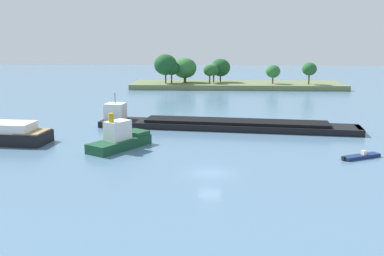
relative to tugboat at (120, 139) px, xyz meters
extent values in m
plane|color=slate|center=(12.39, -10.60, -1.32)|extent=(400.00, 400.00, 0.00)
cube|color=#66754C|center=(19.61, 76.01, -0.57)|extent=(63.66, 16.80, 1.50)
cylinder|color=#513823|center=(-1.91, 73.10, 1.59)|extent=(0.44, 0.44, 2.82)
ellipsoid|color=#194C23|center=(-1.91, 73.10, 5.74)|extent=(6.85, 6.85, 6.17)
cylinder|color=#513823|center=(-0.13, 73.13, 1.53)|extent=(0.44, 0.44, 2.69)
ellipsoid|color=#194C23|center=(-0.13, 73.13, 4.61)|extent=(4.36, 4.36, 3.92)
cylinder|color=#513823|center=(3.49, 76.57, 0.98)|extent=(0.44, 0.44, 1.60)
ellipsoid|color=#2D6B33|center=(3.49, 76.57, 4.53)|extent=(6.88, 6.88, 6.20)
cylinder|color=#513823|center=(3.89, 75.95, 1.05)|extent=(0.44, 0.44, 1.73)
ellipsoid|color=#2D6B33|center=(3.89, 75.95, 4.60)|extent=(6.72, 6.72, 6.04)
cylinder|color=#513823|center=(11.33, 73.56, 1.38)|extent=(0.44, 0.44, 2.40)
ellipsoid|color=#235B28|center=(11.33, 73.56, 4.08)|extent=(3.75, 3.75, 3.38)
cylinder|color=#513823|center=(12.49, 76.54, 1.33)|extent=(0.44, 0.44, 2.29)
ellipsoid|color=#2D6B33|center=(12.49, 76.54, 4.12)|extent=(4.11, 4.11, 3.70)
cylinder|color=#513823|center=(14.60, 77.88, 1.21)|extent=(0.44, 0.44, 2.05)
ellipsoid|color=#194C23|center=(14.60, 77.88, 4.62)|extent=(5.97, 5.97, 5.37)
cylinder|color=#513823|center=(30.16, 73.61, 1.17)|extent=(0.44, 0.44, 1.97)
ellipsoid|color=#2D6B33|center=(30.16, 73.61, 3.85)|extent=(4.26, 4.26, 3.83)
cylinder|color=#513823|center=(40.52, 72.19, 1.59)|extent=(0.44, 0.44, 2.81)
ellipsoid|color=#235B28|center=(40.52, 72.19, 4.68)|extent=(4.22, 4.22, 3.80)
cube|color=#937551|center=(-12.92, 1.82, 0.50)|extent=(3.85, 4.76, 0.16)
cube|color=#19472D|center=(-0.08, -0.13, -0.66)|extent=(7.86, 9.87, 1.31)
cube|color=#19472D|center=(1.68, 2.71, 0.29)|extent=(3.96, 3.85, 0.60)
cube|color=white|center=(-0.24, -0.39, 1.29)|extent=(3.60, 3.98, 2.60)
cylinder|color=gold|center=(-0.84, -1.35, 3.19)|extent=(0.70, 0.70, 1.20)
cylinder|color=black|center=(2.48, 4.01, -0.53)|extent=(0.75, 0.62, 0.70)
cube|color=navy|center=(31.29, -3.42, -1.10)|extent=(5.37, 3.56, 0.44)
cube|color=beige|center=(31.65, -3.23, -0.63)|extent=(0.72, 0.76, 0.50)
cube|color=black|center=(28.75, -4.73, -1.04)|extent=(0.40, 0.41, 0.56)
cube|color=black|center=(14.82, 13.75, -0.80)|extent=(43.21, 10.53, 1.02)
cube|color=black|center=(16.31, 13.57, -0.04)|extent=(30.34, 8.19, 0.50)
cube|color=white|center=(-4.27, 16.01, 1.11)|extent=(3.54, 3.40, 2.80)
cylinder|color=#333338|center=(-4.27, 16.01, 3.41)|extent=(0.12, 0.12, 1.80)
cube|color=black|center=(35.71, 11.28, -0.75)|extent=(1.38, 4.23, 0.92)
camera|label=1|loc=(12.75, -57.04, 13.46)|focal=40.57mm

